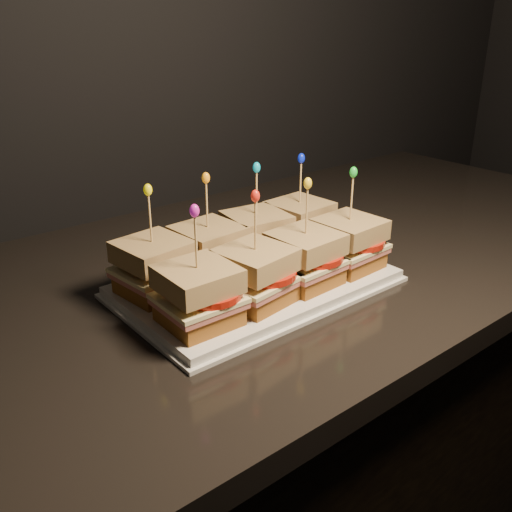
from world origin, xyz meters
TOP-DOWN VIEW (x-y plane):
  - granite_slab at (0.35, 1.64)m, footprint 2.51×0.74m
  - platter at (0.67, 1.56)m, footprint 0.40×0.25m
  - platter_rim at (0.67, 1.56)m, footprint 0.41×0.26m
  - sandwich_0_bread_bot at (0.53, 1.61)m, footprint 0.10×0.10m
  - sandwich_0_ham at (0.53, 1.61)m, footprint 0.11×0.10m
  - sandwich_0_cheese at (0.53, 1.61)m, footprint 0.11×0.11m
  - sandwich_0_tomato at (0.54, 1.61)m, footprint 0.09×0.09m
  - sandwich_0_bread_top at (0.53, 1.61)m, footprint 0.10×0.10m
  - sandwich_0_pick at (0.53, 1.61)m, footprint 0.00×0.00m
  - sandwich_0_frill at (0.53, 1.61)m, footprint 0.01×0.01m
  - sandwich_1_bread_bot at (0.62, 1.61)m, footprint 0.09×0.09m
  - sandwich_1_ham at (0.62, 1.61)m, footprint 0.10×0.10m
  - sandwich_1_cheese at (0.62, 1.61)m, footprint 0.10×0.10m
  - sandwich_1_tomato at (0.63, 1.61)m, footprint 0.09×0.09m
  - sandwich_1_bread_top at (0.62, 1.61)m, footprint 0.10×0.10m
  - sandwich_1_pick at (0.62, 1.61)m, footprint 0.00×0.00m
  - sandwich_1_frill at (0.62, 1.61)m, footprint 0.01×0.01m
  - sandwich_2_bread_bot at (0.71, 1.61)m, footprint 0.10×0.10m
  - sandwich_2_ham at (0.71, 1.61)m, footprint 0.11×0.11m
  - sandwich_2_cheese at (0.71, 1.61)m, footprint 0.11×0.11m
  - sandwich_2_tomato at (0.73, 1.61)m, footprint 0.09×0.09m
  - sandwich_2_bread_top at (0.71, 1.61)m, footprint 0.10×0.10m
  - sandwich_2_pick at (0.71, 1.61)m, footprint 0.00×0.00m
  - sandwich_2_frill at (0.71, 1.61)m, footprint 0.01×0.01m
  - sandwich_3_bread_bot at (0.81, 1.61)m, footprint 0.09×0.09m
  - sandwich_3_ham at (0.81, 1.61)m, footprint 0.10×0.10m
  - sandwich_3_cheese at (0.81, 1.61)m, footprint 0.10×0.10m
  - sandwich_3_tomato at (0.82, 1.61)m, footprint 0.09×0.09m
  - sandwich_3_bread_top at (0.81, 1.61)m, footprint 0.10×0.10m
  - sandwich_3_pick at (0.81, 1.61)m, footprint 0.00×0.00m
  - sandwich_3_frill at (0.81, 1.61)m, footprint 0.01×0.01m
  - sandwich_4_bread_bot at (0.53, 1.50)m, footprint 0.09×0.09m
  - sandwich_4_ham at (0.53, 1.50)m, footprint 0.10×0.10m
  - sandwich_4_cheese at (0.53, 1.50)m, footprint 0.10×0.10m
  - sandwich_4_tomato at (0.54, 1.49)m, footprint 0.09×0.09m
  - sandwich_4_bread_top at (0.53, 1.50)m, footprint 0.09×0.09m
  - sandwich_4_pick at (0.53, 1.50)m, footprint 0.00×0.00m
  - sandwich_4_frill at (0.53, 1.50)m, footprint 0.01×0.01m
  - sandwich_5_bread_bot at (0.62, 1.50)m, footprint 0.10×0.10m
  - sandwich_5_ham at (0.62, 1.50)m, footprint 0.11×0.11m
  - sandwich_5_cheese at (0.62, 1.50)m, footprint 0.11×0.11m
  - sandwich_5_tomato at (0.63, 1.49)m, footprint 0.09×0.09m
  - sandwich_5_bread_top at (0.62, 1.50)m, footprint 0.10×0.10m
  - sandwich_5_pick at (0.62, 1.50)m, footprint 0.00×0.00m
  - sandwich_5_frill at (0.62, 1.50)m, footprint 0.01×0.01m
  - sandwich_6_bread_bot at (0.71, 1.50)m, footprint 0.09×0.09m
  - sandwich_6_ham at (0.71, 1.50)m, footprint 0.10×0.10m
  - sandwich_6_cheese at (0.71, 1.50)m, footprint 0.10×0.10m
  - sandwich_6_tomato at (0.73, 1.49)m, footprint 0.09×0.09m
  - sandwich_6_bread_top at (0.71, 1.50)m, footprint 0.09×0.09m
  - sandwich_6_pick at (0.71, 1.50)m, footprint 0.00×0.00m
  - sandwich_6_frill at (0.71, 1.50)m, footprint 0.01×0.01m
  - sandwich_7_bread_bot at (0.81, 1.50)m, footprint 0.09×0.09m
  - sandwich_7_ham at (0.81, 1.50)m, footprint 0.10×0.10m
  - sandwich_7_cheese at (0.81, 1.50)m, footprint 0.10×0.10m
  - sandwich_7_tomato at (0.82, 1.49)m, footprint 0.09×0.09m
  - sandwich_7_bread_top at (0.81, 1.50)m, footprint 0.09×0.09m
  - sandwich_7_pick at (0.81, 1.50)m, footprint 0.00×0.00m
  - sandwich_7_frill at (0.81, 1.50)m, footprint 0.01×0.01m

SIDE VIEW (x-z plane):
  - granite_slab at x=0.35m, z-range 0.89..0.93m
  - platter_rim at x=0.67m, z-range 0.93..0.94m
  - platter at x=0.67m, z-range 0.93..0.95m
  - sandwich_0_bread_bot at x=0.53m, z-range 0.95..0.97m
  - sandwich_1_bread_bot at x=0.62m, z-range 0.95..0.97m
  - sandwich_2_bread_bot at x=0.71m, z-range 0.95..0.97m
  - sandwich_3_bread_bot at x=0.81m, z-range 0.95..0.97m
  - sandwich_4_bread_bot at x=0.53m, z-range 0.95..0.97m
  - sandwich_5_bread_bot at x=0.62m, z-range 0.95..0.97m
  - sandwich_6_bread_bot at x=0.71m, z-range 0.95..0.97m
  - sandwich_7_bread_bot at x=0.81m, z-range 0.95..0.97m
  - sandwich_0_ham at x=0.53m, z-range 0.97..0.98m
  - sandwich_1_ham at x=0.62m, z-range 0.97..0.98m
  - sandwich_2_ham at x=0.71m, z-range 0.97..0.98m
  - sandwich_3_ham at x=0.81m, z-range 0.97..0.98m
  - sandwich_4_ham at x=0.53m, z-range 0.97..0.98m
  - sandwich_5_ham at x=0.62m, z-range 0.97..0.98m
  - sandwich_6_ham at x=0.71m, z-range 0.97..0.98m
  - sandwich_7_ham at x=0.81m, z-range 0.97..0.98m
  - sandwich_0_cheese at x=0.53m, z-range 0.98..0.99m
  - sandwich_1_cheese at x=0.62m, z-range 0.98..0.99m
  - sandwich_2_cheese at x=0.71m, z-range 0.98..0.99m
  - sandwich_3_cheese at x=0.81m, z-range 0.98..0.99m
  - sandwich_4_cheese at x=0.53m, z-range 0.98..0.99m
  - sandwich_5_cheese at x=0.62m, z-range 0.98..0.99m
  - sandwich_6_cheese at x=0.71m, z-range 0.98..0.99m
  - sandwich_7_cheese at x=0.81m, z-range 0.98..0.99m
  - sandwich_0_tomato at x=0.54m, z-range 0.99..1.00m
  - sandwich_1_tomato at x=0.63m, z-range 0.99..1.00m
  - sandwich_2_tomato at x=0.73m, z-range 0.99..1.00m
  - sandwich_3_tomato at x=0.82m, z-range 0.99..1.00m
  - sandwich_4_tomato at x=0.54m, z-range 0.99..1.00m
  - sandwich_5_tomato at x=0.63m, z-range 0.99..1.00m
  - sandwich_6_tomato at x=0.73m, z-range 0.99..1.00m
  - sandwich_7_tomato at x=0.82m, z-range 0.99..1.00m
  - sandwich_0_bread_top at x=0.53m, z-range 1.00..1.03m
  - sandwich_1_bread_top at x=0.62m, z-range 1.00..1.03m
  - sandwich_2_bread_top at x=0.71m, z-range 1.00..1.03m
  - sandwich_3_bread_top at x=0.81m, z-range 1.00..1.03m
  - sandwich_4_bread_top at x=0.53m, z-range 1.00..1.03m
  - sandwich_5_bread_top at x=0.62m, z-range 1.00..1.03m
  - sandwich_6_bread_top at x=0.71m, z-range 1.00..1.03m
  - sandwich_7_bread_top at x=0.81m, z-range 1.00..1.03m
  - sandwich_0_pick at x=0.53m, z-range 1.01..1.10m
  - sandwich_1_pick at x=0.62m, z-range 1.01..1.10m
  - sandwich_2_pick at x=0.71m, z-range 1.01..1.10m
  - sandwich_3_pick at x=0.81m, z-range 1.01..1.10m
  - sandwich_4_pick at x=0.53m, z-range 1.01..1.10m
  - sandwich_5_pick at x=0.62m, z-range 1.01..1.10m
  - sandwich_6_pick at x=0.71m, z-range 1.01..1.10m
  - sandwich_7_pick at x=0.81m, z-range 1.01..1.10m
  - sandwich_0_frill at x=0.53m, z-range 1.09..1.11m
  - sandwich_1_frill at x=0.62m, z-range 1.09..1.11m
  - sandwich_2_frill at x=0.71m, z-range 1.09..1.11m
  - sandwich_3_frill at x=0.81m, z-range 1.09..1.11m
  - sandwich_4_frill at x=0.53m, z-range 1.09..1.11m
  - sandwich_5_frill at x=0.62m, z-range 1.09..1.11m
  - sandwich_6_frill at x=0.71m, z-range 1.09..1.11m
  - sandwich_7_frill at x=0.81m, z-range 1.09..1.11m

